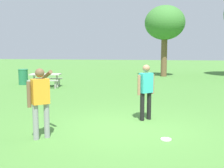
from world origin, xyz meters
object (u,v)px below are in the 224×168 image
picnic_table_near (46,77)px  person_catcher (40,98)px  tree_tall_left (165,24)px  frisbee (166,139)px  person_thrower (146,88)px  trash_can_beside_table (23,77)px

picnic_table_near → person_catcher: bearing=-64.2°
person_catcher → tree_tall_left: size_ratio=0.29×
person_catcher → picnic_table_near: (-4.05, 8.37, -0.40)m
frisbee → tree_tall_left: 16.72m
person_thrower → person_catcher: (-2.22, -2.22, 0.02)m
person_catcher → frisbee: bearing=10.2°
person_catcher → tree_tall_left: (2.38, 16.67, 3.32)m
person_catcher → frisbee: size_ratio=6.68×
frisbee → person_catcher: bearing=-169.8°
picnic_table_near → tree_tall_left: bearing=52.3°
person_thrower → trash_can_beside_table: 10.75m
frisbee → tree_tall_left: bearing=91.6°
person_catcher → picnic_table_near: size_ratio=0.83×
picnic_table_near → tree_tall_left: size_ratio=0.34×
picnic_table_near → tree_tall_left: 11.14m
person_catcher → trash_can_beside_table: size_ratio=1.71×
frisbee → tree_tall_left: size_ratio=0.04×
picnic_table_near → trash_can_beside_table: 2.08m
person_thrower → tree_tall_left: tree_tall_left is taller
person_catcher → frisbee: 3.04m
person_thrower → trash_can_beside_table: person_thrower is taller
picnic_table_near → person_thrower: bearing=-44.5°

